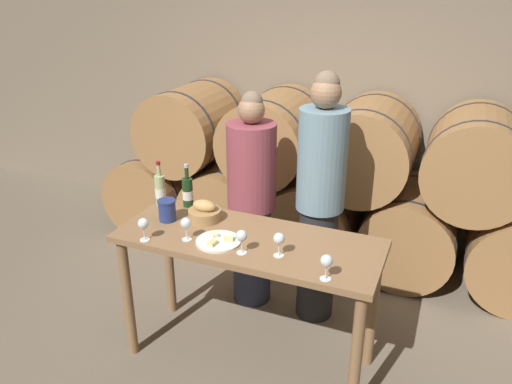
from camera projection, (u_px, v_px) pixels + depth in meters
name	position (u px, v px, depth m)	size (l,w,h in m)	color
ground_plane	(249.00, 356.00, 3.34)	(10.00, 10.00, 0.00)	#726654
stone_wall_back	(340.00, 66.00, 4.49)	(10.00, 0.12, 3.20)	#7F705B
barrel_stack	(318.00, 183.00, 4.37)	(4.04, 0.90, 1.44)	#9E7042
tasting_table	(248.00, 258.00, 3.03)	(1.60, 0.62, 0.90)	olive
person_left	(252.00, 202.00, 3.63)	(0.35, 0.35, 1.64)	#2D334C
person_right	(320.00, 200.00, 3.42)	(0.33, 0.33, 1.80)	#232326
wine_bottle_red	(188.00, 192.00, 3.36)	(0.07, 0.07, 0.30)	#193819
wine_bottle_white	(160.00, 190.00, 3.38)	(0.07, 0.07, 0.31)	#ADBC7F
blue_crock	(167.00, 209.00, 3.17)	(0.12, 0.12, 0.14)	navy
bread_basket	(205.00, 212.00, 3.18)	(0.21, 0.21, 0.14)	#A87F4C
cheese_plate	(218.00, 241.00, 2.93)	(0.27, 0.27, 0.04)	white
wine_glass_far_left	(143.00, 224.00, 2.91)	(0.07, 0.07, 0.14)	white
wine_glass_left	(186.00, 224.00, 2.92)	(0.07, 0.07, 0.14)	white
wine_glass_center	(242.00, 237.00, 2.78)	(0.07, 0.07, 0.14)	white
wine_glass_right	(279.00, 239.00, 2.75)	(0.07, 0.07, 0.14)	white
wine_glass_far_right	(327.00, 262.00, 2.53)	(0.07, 0.07, 0.14)	white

